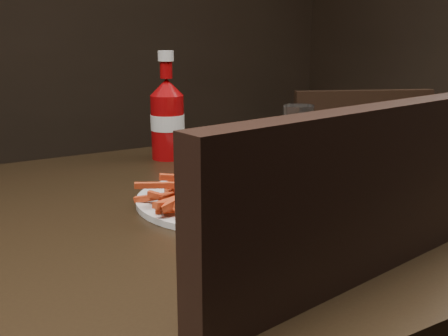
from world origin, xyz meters
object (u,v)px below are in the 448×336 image
dining_table (279,199)px  ketchup_bottle (168,129)px  chair_far (334,218)px  tumbler (298,129)px  plate (227,199)px

dining_table → ketchup_bottle: bearing=103.2°
chair_far → tumbler: tumbler is taller
dining_table → ketchup_bottle: ketchup_bottle is taller
plate → ketchup_bottle: ketchup_bottle is taller
tumbler → plate: bearing=-146.4°
tumbler → ketchup_bottle: bearing=153.3°
chair_far → plate: size_ratio=1.45×
ketchup_bottle → tumbler: size_ratio=1.35×
dining_table → plate: bearing=-169.2°
ketchup_bottle → tumbler: (0.23, -0.12, -0.01)m
dining_table → ketchup_bottle: (-0.07, 0.28, 0.08)m
chair_far → plate: plate is taller
chair_far → plate: (-0.71, -0.52, 0.33)m
dining_table → tumbler: bearing=44.4°
plate → tumbler: 0.34m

